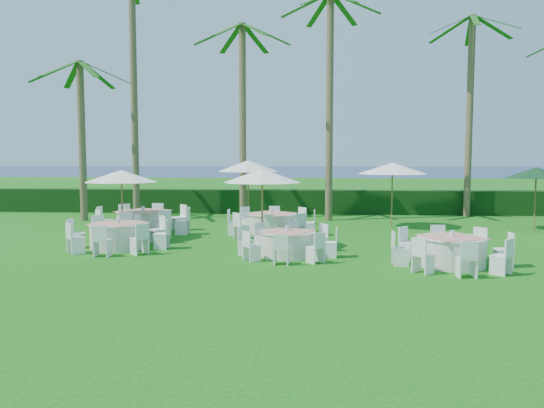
{
  "coord_description": "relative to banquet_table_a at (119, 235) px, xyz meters",
  "views": [
    {
      "loc": [
        0.65,
        -15.03,
        2.84
      ],
      "look_at": [
        -0.66,
        2.52,
        1.3
      ],
      "focal_mm": 35.0,
      "sensor_mm": 36.0,
      "label": 1
    }
  ],
  "objects": [
    {
      "name": "ground",
      "position": [
        5.37,
        -1.03,
        -0.42
      ],
      "size": [
        120.0,
        120.0,
        0.0
      ],
      "primitive_type": "plane",
      "color": "#13580F",
      "rests_on": "ground"
    },
    {
      "name": "palm_b",
      "position": [
        2.85,
        8.36,
        4.51
      ],
      "size": [
        4.41,
        4.1,
        8.94
      ],
      "color": "brown",
      "rests_on": "ground"
    },
    {
      "name": "banquet_table_c",
      "position": [
        9.71,
        -2.02,
        -0.01
      ],
      "size": [
        3.07,
        3.07,
        0.94
      ],
      "color": "beige",
      "rests_on": "ground"
    },
    {
      "name": "umbrella_d",
      "position": [
        9.3,
        5.71,
        1.99
      ],
      "size": [
        2.8,
        2.8,
        2.64
      ],
      "color": "brown",
      "rests_on": "ground"
    },
    {
      "name": "palm_c",
      "position": [
        6.82,
        8.03,
        5.09
      ],
      "size": [
        4.41,
        4.07,
        10.08
      ],
      "color": "brown",
      "rests_on": "ground"
    },
    {
      "name": "banquet_table_a",
      "position": [
        0.0,
        0.0,
        0.0
      ],
      "size": [
        3.15,
        3.15,
        0.96
      ],
      "color": "beige",
      "rests_on": "ground"
    },
    {
      "name": "hedge",
      "position": [
        5.37,
        10.97,
        0.18
      ],
      "size": [
        34.0,
        1.0,
        1.2
      ],
      "primitive_type": "cube",
      "color": "black",
      "rests_on": "ground"
    },
    {
      "name": "umbrella_a",
      "position": [
        -0.58,
        1.93,
        1.78
      ],
      "size": [
        2.58,
        2.58,
        2.41
      ],
      "color": "brown",
      "rests_on": "ground"
    },
    {
      "name": "palm_f",
      "position": [
        -4.25,
        7.12,
        3.58
      ],
      "size": [
        4.37,
        4.24,
        7.14
      ],
      "color": "brown",
      "rests_on": "ground"
    },
    {
      "name": "banquet_table_e",
      "position": [
        4.57,
        3.19,
        0.01
      ],
      "size": [
        3.2,
        3.2,
        0.97
      ],
      "color": "beige",
      "rests_on": "ground"
    },
    {
      "name": "umbrella_green",
      "position": [
        14.78,
        5.31,
        1.84
      ],
      "size": [
        2.42,
        2.42,
        2.47
      ],
      "color": "brown",
      "rests_on": "ground"
    },
    {
      "name": "ocean",
      "position": [
        5.37,
        100.97,
        -0.42
      ],
      "size": [
        260.0,
        260.0,
        0.0
      ],
      "primitive_type": "plane",
      "color": "#061443",
      "rests_on": "ground"
    },
    {
      "name": "banquet_table_d",
      "position": [
        -0.22,
        3.16,
        0.04
      ],
      "size": [
        3.47,
        3.47,
        1.04
      ],
      "color": "beige",
      "rests_on": "ground"
    },
    {
      "name": "palm_d",
      "position": [
        13.55,
        10.15,
        4.82
      ],
      "size": [
        4.24,
        4.37,
        9.55
      ],
      "color": "brown",
      "rests_on": "ground"
    },
    {
      "name": "banquet_table_b",
      "position": [
        5.34,
        -0.91,
        -0.04
      ],
      "size": [
        2.89,
        2.89,
        0.88
      ],
      "color": "beige",
      "rests_on": "ground"
    },
    {
      "name": "palm_a",
      "position": [
        -2.45,
        9.0,
        5.88
      ],
      "size": [
        4.27,
        4.36,
        11.63
      ],
      "color": "brown",
      "rests_on": "ground"
    },
    {
      "name": "umbrella_c",
      "position": [
        3.38,
        6.04,
        2.07
      ],
      "size": [
        2.56,
        2.56,
        2.73
      ],
      "color": "brown",
      "rests_on": "ground"
    },
    {
      "name": "umbrella_b",
      "position": [
        4.48,
        0.52,
        1.85
      ],
      "size": [
        2.46,
        2.46,
        2.49
      ],
      "color": "brown",
      "rests_on": "ground"
    }
  ]
}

